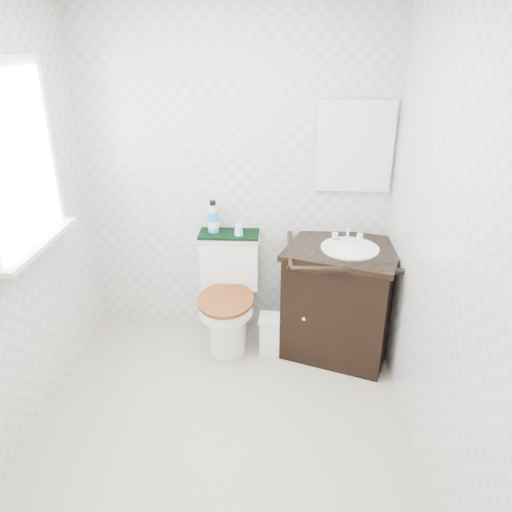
# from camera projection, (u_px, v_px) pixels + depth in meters

# --- Properties ---
(floor) EXTENTS (2.40, 2.40, 0.00)m
(floor) POSITION_uv_depth(u_px,v_px,m) (222.00, 431.00, 2.95)
(floor) COLOR #B4AB91
(floor) RESTS_ON ground
(wall_back) EXTENTS (2.40, 0.00, 2.40)m
(wall_back) POSITION_uv_depth(u_px,v_px,m) (236.00, 180.00, 3.56)
(wall_back) COLOR silver
(wall_back) RESTS_ON ground
(wall_front) EXTENTS (2.40, 0.00, 2.40)m
(wall_front) POSITION_uv_depth(u_px,v_px,m) (159.00, 414.00, 1.37)
(wall_front) COLOR silver
(wall_front) RESTS_ON ground
(wall_right) EXTENTS (0.00, 2.40, 2.40)m
(wall_right) POSITION_uv_depth(u_px,v_px,m) (441.00, 250.00, 2.41)
(wall_right) COLOR silver
(wall_right) RESTS_ON ground
(window) EXTENTS (0.02, 0.70, 0.90)m
(window) POSITION_uv_depth(u_px,v_px,m) (15.00, 160.00, 2.60)
(window) COLOR white
(window) RESTS_ON wall_left
(mirror) EXTENTS (0.50, 0.02, 0.60)m
(mirror) POSITION_uv_depth(u_px,v_px,m) (355.00, 147.00, 3.39)
(mirror) COLOR silver
(mirror) RESTS_ON wall_back
(toilet) EXTENTS (0.44, 0.63, 0.82)m
(toilet) POSITION_uv_depth(u_px,v_px,m) (229.00, 299.00, 3.69)
(toilet) COLOR white
(toilet) RESTS_ON floor
(vanity) EXTENTS (0.92, 0.86, 0.92)m
(vanity) POSITION_uv_depth(u_px,v_px,m) (341.00, 297.00, 3.56)
(vanity) COLOR black
(vanity) RESTS_ON floor
(trash_bin) EXTENTS (0.21, 0.18, 0.30)m
(trash_bin) POSITION_uv_depth(u_px,v_px,m) (273.00, 334.00, 3.63)
(trash_bin) COLOR white
(trash_bin) RESTS_ON floor
(towel) EXTENTS (0.43, 0.22, 0.02)m
(towel) POSITION_uv_depth(u_px,v_px,m) (229.00, 234.00, 3.61)
(towel) COLOR black
(towel) RESTS_ON toilet
(mouthwash_bottle) EXTENTS (0.08, 0.08, 0.23)m
(mouthwash_bottle) POSITION_uv_depth(u_px,v_px,m) (213.00, 218.00, 3.59)
(mouthwash_bottle) COLOR #1C92F0
(mouthwash_bottle) RESTS_ON towel
(cup) EXTENTS (0.06, 0.06, 0.08)m
(cup) POSITION_uv_depth(u_px,v_px,m) (239.00, 230.00, 3.56)
(cup) COLOR #94D2F3
(cup) RESTS_ON towel
(soap_bar) EXTENTS (0.07, 0.05, 0.02)m
(soap_bar) POSITION_uv_depth(u_px,v_px,m) (336.00, 240.00, 3.50)
(soap_bar) COLOR #19767A
(soap_bar) RESTS_ON vanity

